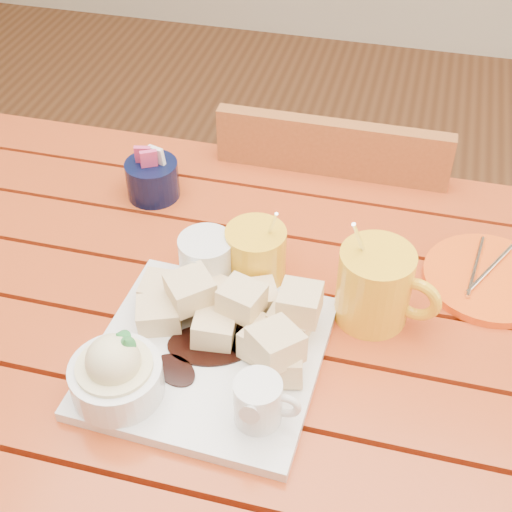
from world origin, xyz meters
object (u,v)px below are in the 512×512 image
(dessert_plate, at_px, (196,350))
(coffee_mug_left, at_px, (254,257))
(table, at_px, (240,359))
(coffee_mug_right, at_px, (377,285))
(orange_saucer, at_px, (490,279))
(chair_far, at_px, (329,251))

(dessert_plate, relative_size, coffee_mug_left, 2.08)
(table, distance_m, dessert_plate, 0.18)
(coffee_mug_right, bearing_deg, orange_saucer, 46.95)
(coffee_mug_right, height_order, chair_far, coffee_mug_right)
(orange_saucer, height_order, chair_far, chair_far)
(coffee_mug_right, distance_m, orange_saucer, 0.20)
(coffee_mug_left, height_order, orange_saucer, coffee_mug_left)
(orange_saucer, bearing_deg, dessert_plate, -144.72)
(dessert_plate, relative_size, orange_saucer, 1.58)
(table, bearing_deg, orange_saucer, 22.91)
(coffee_mug_left, bearing_deg, table, -110.71)
(coffee_mug_right, bearing_deg, dessert_plate, -132.10)
(dessert_plate, xyz_separation_m, coffee_mug_right, (0.21, 0.15, 0.02))
(dessert_plate, distance_m, coffee_mug_left, 0.18)
(chair_far, bearing_deg, coffee_mug_left, 81.47)
(dessert_plate, relative_size, chair_far, 0.35)
(table, relative_size, chair_far, 1.41)
(table, height_order, dessert_plate, dessert_plate)
(dessert_plate, relative_size, coffee_mug_right, 1.77)
(dessert_plate, distance_m, coffee_mug_right, 0.26)
(dessert_plate, bearing_deg, chair_far, 81.11)
(table, height_order, coffee_mug_right, coffee_mug_right)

